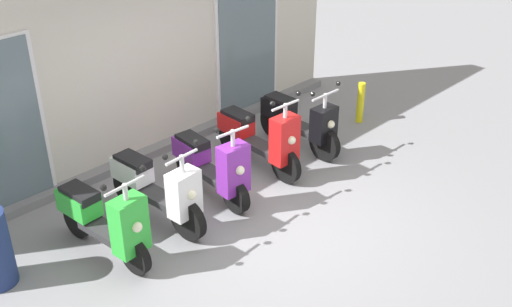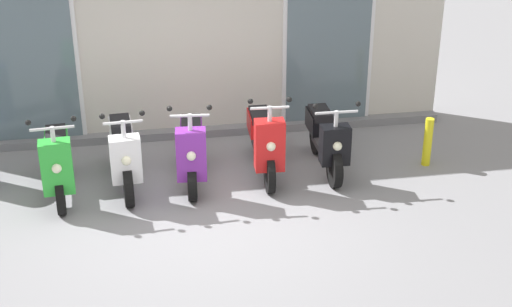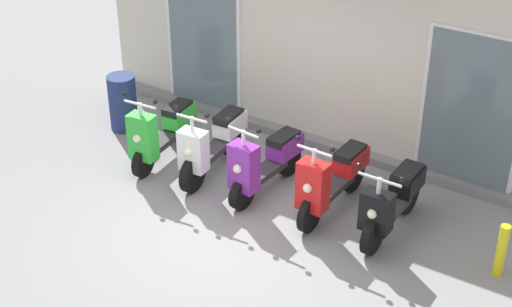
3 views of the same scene
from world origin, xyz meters
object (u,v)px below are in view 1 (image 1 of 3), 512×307
scooter_black (299,121)px  scooter_purple (212,165)px  scooter_green (105,220)px  scooter_red (260,137)px  scooter_white (157,189)px  curb_bollard (360,103)px

scooter_black → scooter_purple: bearing=-177.5°
scooter_green → scooter_red: bearing=3.4°
scooter_purple → scooter_red: 0.99m
scooter_green → scooter_purple: scooter_purple is taller
scooter_white → curb_bollard: scooter_white is taller
scooter_green → scooter_black: bearing=2.6°
scooter_green → curb_bollard: scooter_green is taller
scooter_purple → scooter_red: scooter_red is taller
scooter_red → scooter_purple: bearing=-175.5°
scooter_green → scooter_white: 0.84m
scooter_green → scooter_purple: bearing=2.8°
scooter_green → scooter_black: (3.58, 0.17, -0.03)m
scooter_black → curb_bollard: (1.44, -0.11, -0.11)m
scooter_red → curb_bollard: bearing=-2.7°
scooter_green → curb_bollard: bearing=0.6°
scooter_white → scooter_purple: 0.89m
scooter_red → curb_bollard: 2.31m
scooter_red → curb_bollard: size_ratio=2.37×
scooter_purple → scooter_white: bearing=177.8°
curb_bollard → scooter_red: bearing=177.3°
scooter_purple → curb_bollard: bearing=-0.5°
scooter_red → scooter_black: 0.87m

